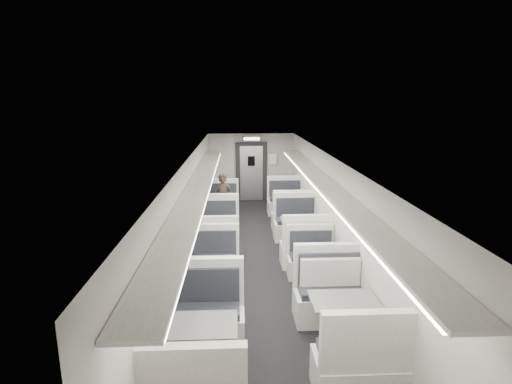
{
  "coord_description": "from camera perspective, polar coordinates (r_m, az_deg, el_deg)",
  "views": [
    {
      "loc": [
        -0.5,
        -8.0,
        3.58
      ],
      "look_at": [
        -0.02,
        1.99,
        1.24
      ],
      "focal_mm": 28.0,
      "sensor_mm": 36.0,
      "label": 1
    }
  ],
  "objects": [
    {
      "name": "passenger",
      "position": [
        11.63,
        -4.73,
        -1.0
      ],
      "size": [
        0.61,
        0.48,
        1.49
      ],
      "primitive_type": "imported",
      "rotation": [
        0.0,
        0.0,
        -0.25
      ],
      "color": "black",
      "rests_on": "room"
    },
    {
      "name": "window_d",
      "position": [
        5.39,
        -13.35,
        -11.69
      ],
      "size": [
        0.02,
        1.18,
        0.84
      ],
      "primitive_type": "cube",
      "color": "black",
      "rests_on": "room"
    },
    {
      "name": "vestibule_door",
      "position": [
        14.17,
        -0.67,
        2.84
      ],
      "size": [
        1.1,
        0.13,
        2.1
      ],
      "color": "black",
      "rests_on": "room"
    },
    {
      "name": "booth_right_c",
      "position": [
        7.75,
        8.85,
        -11.6
      ],
      "size": [
        0.97,
        1.98,
        1.06
      ],
      "color": "white",
      "rests_on": "room"
    },
    {
      "name": "booth_right_a",
      "position": [
        11.94,
        4.58,
        -2.35
      ],
      "size": [
        1.09,
        2.22,
        1.19
      ],
      "color": "white",
      "rests_on": "room"
    },
    {
      "name": "luggage_rack_right",
      "position": [
        8.07,
        9.8,
        1.06
      ],
      "size": [
        0.46,
        10.4,
        0.09
      ],
      "color": "white",
      "rests_on": "room"
    },
    {
      "name": "booth_right_d",
      "position": [
        6.16,
        12.36,
        -18.05
      ],
      "size": [
        1.15,
        2.34,
        1.25
      ],
      "color": "white",
      "rests_on": "room"
    },
    {
      "name": "window_c",
      "position": [
        7.42,
        -10.31,
        -4.57
      ],
      "size": [
        0.02,
        1.18,
        0.84
      ],
      "primitive_type": "cube",
      "color": "black",
      "rests_on": "room"
    },
    {
      "name": "window_b",
      "position": [
        9.52,
        -8.62,
        -0.54
      ],
      "size": [
        0.02,
        1.18,
        0.84
      ],
      "primitive_type": "cube",
      "color": "black",
      "rests_on": "room"
    },
    {
      "name": "booth_left_c",
      "position": [
        7.45,
        -6.48,
        -12.37
      ],
      "size": [
        1.05,
        2.12,
        1.13
      ],
      "color": "white",
      "rests_on": "room"
    },
    {
      "name": "booth_left_b",
      "position": [
        9.82,
        -5.54,
        -5.97
      ],
      "size": [
        1.03,
        2.08,
        1.11
      ],
      "color": "white",
      "rests_on": "room"
    },
    {
      "name": "exit_sign",
      "position": [
        13.52,
        -0.61,
        7.64
      ],
      "size": [
        0.62,
        0.12,
        0.16
      ],
      "color": "black",
      "rests_on": "room"
    },
    {
      "name": "booth_left_d",
      "position": [
        5.54,
        -8.01,
        -21.73
      ],
      "size": [
        1.17,
        2.36,
        1.26
      ],
      "color": "white",
      "rests_on": "room"
    },
    {
      "name": "window_a",
      "position": [
        11.66,
        -7.55,
        2.02
      ],
      "size": [
        0.02,
        1.18,
        0.84
      ],
      "primitive_type": "cube",
      "color": "black",
      "rests_on": "room"
    },
    {
      "name": "luggage_rack_left",
      "position": [
        7.92,
        -8.08,
        0.88
      ],
      "size": [
        0.46,
        10.4,
        0.09
      ],
      "color": "white",
      "rests_on": "room"
    },
    {
      "name": "booth_left_a",
      "position": [
        11.65,
        -5.1,
        -2.8
      ],
      "size": [
        1.07,
        2.16,
        1.16
      ],
      "color": "white",
      "rests_on": "room"
    },
    {
      "name": "room",
      "position": [
        8.36,
        0.8,
        -3.38
      ],
      "size": [
        3.24,
        12.24,
        2.64
      ],
      "color": "black",
      "rests_on": "ground"
    },
    {
      "name": "wall_notice",
      "position": [
        14.13,
        2.38,
        4.69
      ],
      "size": [
        0.32,
        0.02,
        0.4
      ],
      "primitive_type": "cube",
      "color": "white",
      "rests_on": "room"
    },
    {
      "name": "booth_right_b",
      "position": [
        9.67,
        6.37,
        -6.1
      ],
      "size": [
        1.12,
        2.27,
        1.21
      ],
      "color": "white",
      "rests_on": "room"
    }
  ]
}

